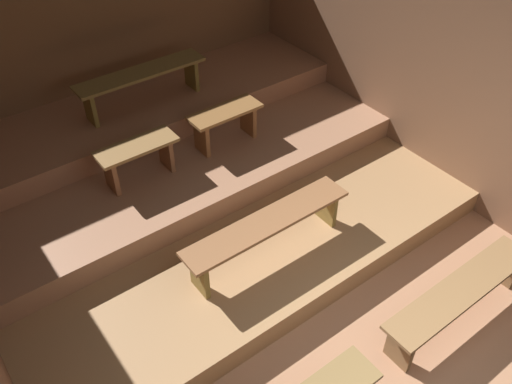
% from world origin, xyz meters
% --- Properties ---
extents(ground, '(5.80, 5.90, 0.08)m').
position_xyz_m(ground, '(0.00, 2.55, -0.04)').
color(ground, '#AC7958').
extents(wall_back, '(5.80, 0.06, 2.46)m').
position_xyz_m(wall_back, '(0.00, 5.13, 1.23)').
color(wall_back, brown).
rests_on(wall_back, ground).
extents(wall_right, '(0.06, 5.90, 2.46)m').
position_xyz_m(wall_right, '(2.53, 2.55, 1.23)').
color(wall_right, brown).
rests_on(wall_right, ground).
extents(platform_lower, '(5.00, 3.89, 0.27)m').
position_xyz_m(platform_lower, '(0.00, 3.16, 0.13)').
color(platform_lower, '#A97E52').
rests_on(platform_lower, ground).
extents(platform_middle, '(5.00, 2.48, 0.27)m').
position_xyz_m(platform_middle, '(0.00, 3.87, 0.40)').
color(platform_middle, '#A87556').
rests_on(platform_middle, platform_lower).
extents(platform_upper, '(5.00, 1.29, 0.27)m').
position_xyz_m(platform_upper, '(0.00, 4.46, 0.67)').
color(platform_upper, '#AC7353').
rests_on(platform_upper, platform_middle).
extents(bench_floor_right, '(1.78, 0.34, 0.44)m').
position_xyz_m(bench_floor_right, '(1.05, 0.42, 0.35)').
color(bench_floor_right, olive).
rests_on(bench_floor_right, ground).
extents(bench_lower_center, '(1.82, 0.34, 0.44)m').
position_xyz_m(bench_lower_center, '(0.01, 1.95, 0.62)').
color(bench_lower_center, '#925F3A').
rests_on(bench_lower_center, platform_lower).
extents(bench_middle_left, '(0.87, 0.34, 0.44)m').
position_xyz_m(bench_middle_left, '(-0.56, 3.45, 0.85)').
color(bench_middle_left, olive).
rests_on(bench_middle_left, platform_middle).
extents(bench_middle_right, '(0.87, 0.34, 0.44)m').
position_xyz_m(bench_middle_right, '(0.56, 3.45, 0.85)').
color(bench_middle_right, olive).
rests_on(bench_middle_right, platform_middle).
extents(bench_upper_center, '(1.59, 0.34, 0.44)m').
position_xyz_m(bench_upper_center, '(0.02, 4.38, 1.14)').
color(bench_upper_center, olive).
rests_on(bench_upper_center, platform_upper).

